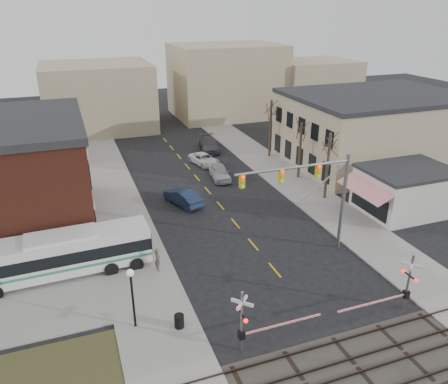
{
  "coord_description": "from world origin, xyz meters",
  "views": [
    {
      "loc": [
        -12.97,
        -22.49,
        18.16
      ],
      "look_at": [
        -1.29,
        9.47,
        3.5
      ],
      "focal_mm": 35.0,
      "sensor_mm": 36.0,
      "label": 1
    }
  ],
  "objects_px": {
    "transit_bus": "(64,254)",
    "trash_bin": "(179,321)",
    "car_c": "(204,159)",
    "pedestrian_far": "(126,244)",
    "rr_crossing_west": "(249,321)",
    "car_a": "(220,172)",
    "street_lamp": "(132,286)",
    "car_d": "(209,144)",
    "traffic_signal_mast": "(315,187)",
    "pedestrian_near": "(158,259)",
    "rr_crossing_east": "(403,284)",
    "car_b": "(183,197)"
  },
  "relations": [
    {
      "from": "pedestrian_near",
      "to": "car_a",
      "type": "bearing_deg",
      "value": -28.38
    },
    {
      "from": "traffic_signal_mast",
      "to": "rr_crossing_east",
      "type": "xyz_separation_m",
      "value": [
        1.82,
        -8.04,
        -3.73
      ]
    },
    {
      "from": "rr_crossing_west",
      "to": "pedestrian_far",
      "type": "distance_m",
      "value": 13.67
    },
    {
      "from": "traffic_signal_mast",
      "to": "pedestrian_near",
      "type": "height_order",
      "value": "traffic_signal_mast"
    },
    {
      "from": "car_a",
      "to": "car_c",
      "type": "distance_m",
      "value": 5.2
    },
    {
      "from": "pedestrian_far",
      "to": "rr_crossing_west",
      "type": "bearing_deg",
      "value": -106.6
    },
    {
      "from": "street_lamp",
      "to": "car_d",
      "type": "bearing_deg",
      "value": 64.39
    },
    {
      "from": "transit_bus",
      "to": "rr_crossing_west",
      "type": "xyz_separation_m",
      "value": [
        9.53,
        -11.38,
        0.19
      ]
    },
    {
      "from": "transit_bus",
      "to": "car_b",
      "type": "height_order",
      "value": "transit_bus"
    },
    {
      "from": "car_a",
      "to": "car_d",
      "type": "bearing_deg",
      "value": 84.84
    },
    {
      "from": "transit_bus",
      "to": "car_c",
      "type": "bearing_deg",
      "value": 49.18
    },
    {
      "from": "rr_crossing_west",
      "to": "car_a",
      "type": "distance_m",
      "value": 26.56
    },
    {
      "from": "rr_crossing_west",
      "to": "pedestrian_near",
      "type": "distance_m",
      "value": 10.09
    },
    {
      "from": "street_lamp",
      "to": "car_d",
      "type": "relative_size",
      "value": 0.71
    },
    {
      "from": "rr_crossing_west",
      "to": "car_d",
      "type": "relative_size",
      "value": 0.99
    },
    {
      "from": "pedestrian_far",
      "to": "car_a",
      "type": "bearing_deg",
      "value": 7.81
    },
    {
      "from": "car_a",
      "to": "pedestrian_far",
      "type": "xyz_separation_m",
      "value": [
        -12.36,
        -12.83,
        0.18
      ]
    },
    {
      "from": "transit_bus",
      "to": "car_d",
      "type": "bearing_deg",
      "value": 52.14
    },
    {
      "from": "rr_crossing_west",
      "to": "pedestrian_near",
      "type": "bearing_deg",
      "value": 108.41
    },
    {
      "from": "rr_crossing_east",
      "to": "car_b",
      "type": "bearing_deg",
      "value": 113.29
    },
    {
      "from": "transit_bus",
      "to": "street_lamp",
      "type": "distance_m",
      "value": 8.4
    },
    {
      "from": "street_lamp",
      "to": "pedestrian_far",
      "type": "distance_m",
      "value": 8.98
    },
    {
      "from": "traffic_signal_mast",
      "to": "rr_crossing_west",
      "type": "relative_size",
      "value": 1.65
    },
    {
      "from": "transit_bus",
      "to": "pedestrian_far",
      "type": "height_order",
      "value": "transit_bus"
    },
    {
      "from": "trash_bin",
      "to": "car_b",
      "type": "distance_m",
      "value": 18.02
    },
    {
      "from": "car_d",
      "to": "rr_crossing_east",
      "type": "bearing_deg",
      "value": -78.07
    },
    {
      "from": "street_lamp",
      "to": "car_b",
      "type": "bearing_deg",
      "value": 65.54
    },
    {
      "from": "rr_crossing_east",
      "to": "car_d",
      "type": "distance_m",
      "value": 36.1
    },
    {
      "from": "traffic_signal_mast",
      "to": "car_a",
      "type": "xyz_separation_m",
      "value": [
        -1.3,
        17.63,
        -4.91
      ]
    },
    {
      "from": "traffic_signal_mast",
      "to": "car_c",
      "type": "bearing_deg",
      "value": 93.71
    },
    {
      "from": "rr_crossing_east",
      "to": "pedestrian_near",
      "type": "height_order",
      "value": "rr_crossing_east"
    },
    {
      "from": "transit_bus",
      "to": "car_d",
      "type": "relative_size",
      "value": 2.18
    },
    {
      "from": "traffic_signal_mast",
      "to": "car_a",
      "type": "height_order",
      "value": "traffic_signal_mast"
    },
    {
      "from": "car_c",
      "to": "street_lamp",
      "type": "bearing_deg",
      "value": -131.18
    },
    {
      "from": "transit_bus",
      "to": "rr_crossing_east",
      "type": "height_order",
      "value": "rr_crossing_east"
    },
    {
      "from": "car_c",
      "to": "pedestrian_far",
      "type": "distance_m",
      "value": 21.76
    },
    {
      "from": "traffic_signal_mast",
      "to": "trash_bin",
      "type": "bearing_deg",
      "value": -157.63
    },
    {
      "from": "transit_bus",
      "to": "trash_bin",
      "type": "distance_m",
      "value": 10.56
    },
    {
      "from": "car_b",
      "to": "pedestrian_near",
      "type": "distance_m",
      "value": 11.8
    },
    {
      "from": "transit_bus",
      "to": "street_lamp",
      "type": "relative_size",
      "value": 3.04
    },
    {
      "from": "rr_crossing_west",
      "to": "trash_bin",
      "type": "bearing_deg",
      "value": 137.75
    },
    {
      "from": "street_lamp",
      "to": "car_c",
      "type": "height_order",
      "value": "street_lamp"
    },
    {
      "from": "car_d",
      "to": "car_a",
      "type": "bearing_deg",
      "value": -91.44
    },
    {
      "from": "rr_crossing_east",
      "to": "pedestrian_near",
      "type": "relative_size",
      "value": 3.13
    },
    {
      "from": "car_b",
      "to": "trash_bin",
      "type": "bearing_deg",
      "value": 54.09
    },
    {
      "from": "rr_crossing_east",
      "to": "car_d",
      "type": "bearing_deg",
      "value": 91.49
    },
    {
      "from": "rr_crossing_east",
      "to": "trash_bin",
      "type": "height_order",
      "value": "rr_crossing_east"
    },
    {
      "from": "car_c",
      "to": "pedestrian_near",
      "type": "height_order",
      "value": "pedestrian_near"
    },
    {
      "from": "car_a",
      "to": "trash_bin",
      "type": "bearing_deg",
      "value": -108.51
    },
    {
      "from": "rr_crossing_west",
      "to": "car_c",
      "type": "height_order",
      "value": "rr_crossing_west"
    }
  ]
}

